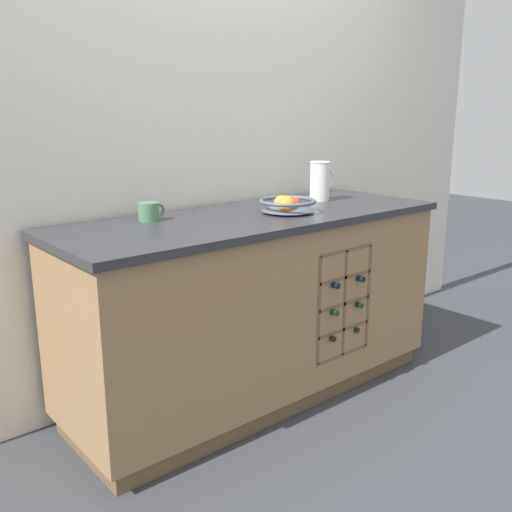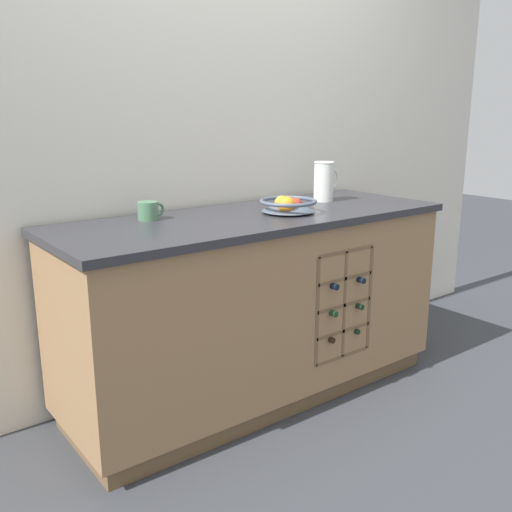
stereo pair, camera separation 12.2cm
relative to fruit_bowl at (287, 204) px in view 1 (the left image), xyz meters
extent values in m
plane|color=#383A3F|center=(-0.14, 0.06, -0.94)|extent=(14.00, 14.00, 0.00)
cube|color=silver|center=(-0.14, 0.45, 0.33)|extent=(4.40, 0.06, 2.55)
cube|color=brown|center=(-0.14, 0.06, -0.90)|extent=(1.80, 0.57, 0.09)
cube|color=#99724C|center=(-0.14, 0.06, -0.46)|extent=(1.86, 0.63, 0.78)
cube|color=#2D2D33|center=(-0.14, 0.06, -0.06)|extent=(1.90, 0.67, 0.03)
cube|color=brown|center=(0.14, -0.15, -0.45)|extent=(0.35, 0.01, 0.52)
cube|color=brown|center=(-0.03, -0.20, -0.45)|extent=(0.02, 0.10, 0.52)
cube|color=brown|center=(0.31, -0.20, -0.45)|extent=(0.02, 0.10, 0.52)
cube|color=brown|center=(0.14, -0.20, -0.71)|extent=(0.35, 0.10, 0.02)
cube|color=brown|center=(0.14, -0.20, -0.58)|extent=(0.35, 0.10, 0.02)
cube|color=brown|center=(0.14, -0.20, -0.45)|extent=(0.35, 0.10, 0.02)
cube|color=brown|center=(0.14, -0.20, -0.33)|extent=(0.35, 0.10, 0.02)
cube|color=brown|center=(0.14, -0.20, -0.20)|extent=(0.35, 0.10, 0.02)
cube|color=brown|center=(0.14, -0.20, -0.45)|extent=(0.02, 0.10, 0.52)
cylinder|color=black|center=(0.05, -0.09, -0.60)|extent=(0.07, 0.20, 0.07)
cylinder|color=black|center=(0.05, -0.23, -0.60)|extent=(0.03, 0.09, 0.03)
cylinder|color=black|center=(0.23, -0.07, -0.60)|extent=(0.07, 0.21, 0.07)
cylinder|color=black|center=(0.23, -0.22, -0.60)|extent=(0.03, 0.09, 0.03)
cylinder|color=#19381E|center=(0.05, -0.11, -0.47)|extent=(0.08, 0.19, 0.08)
cylinder|color=#19381E|center=(0.05, -0.24, -0.47)|extent=(0.03, 0.08, 0.03)
cylinder|color=black|center=(0.23, -0.11, -0.47)|extent=(0.07, 0.19, 0.07)
cylinder|color=black|center=(0.23, -0.25, -0.47)|extent=(0.03, 0.08, 0.03)
cylinder|color=black|center=(0.05, -0.10, -0.34)|extent=(0.08, 0.20, 0.08)
cylinder|color=black|center=(0.05, -0.24, -0.34)|extent=(0.03, 0.09, 0.03)
cylinder|color=black|center=(0.23, -0.11, -0.34)|extent=(0.07, 0.19, 0.07)
cylinder|color=black|center=(0.23, -0.25, -0.34)|extent=(0.03, 0.08, 0.03)
cylinder|color=#4C5666|center=(0.00, 0.00, -0.04)|extent=(0.12, 0.12, 0.01)
cone|color=#4C5666|center=(0.00, 0.00, 0.00)|extent=(0.25, 0.25, 0.05)
torus|color=#4C5666|center=(0.00, 0.00, 0.01)|extent=(0.27, 0.27, 0.02)
sphere|color=red|center=(0.03, -0.02, 0.00)|extent=(0.07, 0.07, 0.07)
sphere|color=gold|center=(-0.02, 0.02, 0.00)|extent=(0.07, 0.07, 0.07)
sphere|color=orange|center=(-0.04, -0.04, 0.01)|extent=(0.08, 0.08, 0.08)
cylinder|color=silver|center=(0.39, 0.17, 0.06)|extent=(0.10, 0.10, 0.21)
torus|color=silver|center=(0.39, 0.17, 0.16)|extent=(0.11, 0.11, 0.01)
torus|color=silver|center=(0.44, 0.17, 0.07)|extent=(0.11, 0.01, 0.11)
cylinder|color=#4C7A56|center=(-0.60, 0.24, 0.00)|extent=(0.09, 0.09, 0.08)
torus|color=#4C7A56|center=(-0.55, 0.24, 0.00)|extent=(0.06, 0.01, 0.06)
camera|label=1|loc=(-1.80, -1.92, 0.42)|focal=40.00mm
camera|label=2|loc=(-1.71, -2.00, 0.42)|focal=40.00mm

